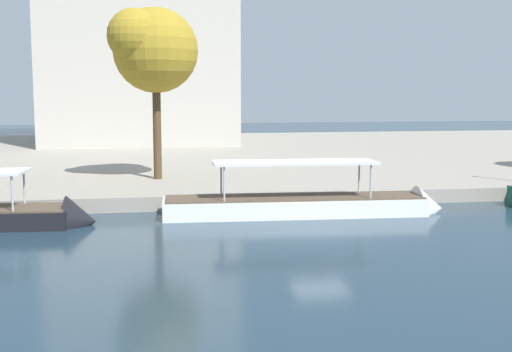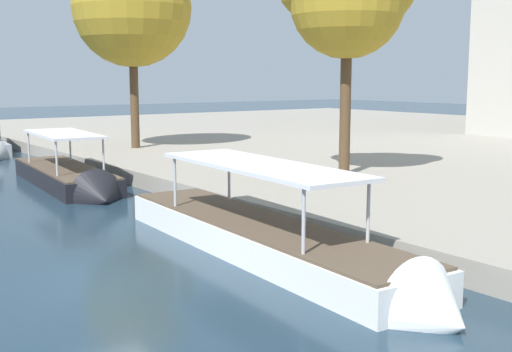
% 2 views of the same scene
% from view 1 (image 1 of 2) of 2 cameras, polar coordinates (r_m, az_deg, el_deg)
% --- Properties ---
extents(ground_plane, '(220.00, 220.00, 0.00)m').
position_cam_1_polar(ground_plane, '(30.02, 5.52, -5.03)').
color(ground_plane, '#1E3342').
extents(dock_promenade, '(120.00, 55.00, 0.79)m').
position_cam_1_polar(dock_promenade, '(63.74, -2.87, 1.80)').
color(dock_promenade, gray).
rests_on(dock_promenade, ground_plane).
extents(tour_boat_2, '(14.79, 3.46, 3.83)m').
position_cam_1_polar(tour_boat_2, '(34.81, 4.78, -2.78)').
color(tour_boat_2, white).
rests_on(tour_boat_2, ground_plane).
extents(tree_0, '(5.63, 5.65, 10.82)m').
position_cam_1_polar(tree_0, '(43.24, -8.66, 10.79)').
color(tree_0, '#4C3823').
rests_on(tree_0, dock_promenade).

